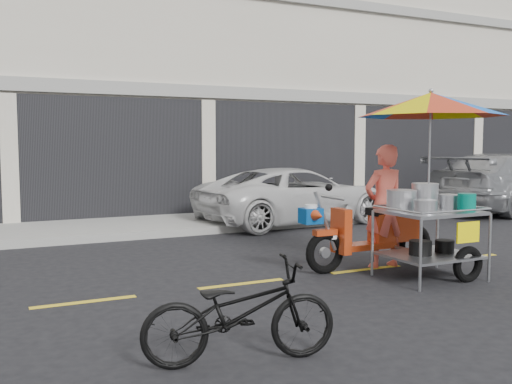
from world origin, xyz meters
name	(u,v)px	position (x,y,z in m)	size (l,w,h in m)	color
ground	(366,270)	(0.00, 0.00, 0.00)	(90.00, 90.00, 0.00)	black
sidewalk	(223,219)	(0.00, 5.50, 0.07)	(45.00, 3.00, 0.15)	gray
shophouse_block	(243,70)	(2.82, 10.59, 4.24)	(36.00, 8.11, 10.40)	beige
centerline	(366,269)	(0.00, 0.00, 0.00)	(42.00, 0.10, 0.01)	gold
white_pickup	(295,196)	(1.45, 4.67, 0.65)	(2.14, 4.64, 1.29)	silver
silver_pickup	(507,182)	(7.89, 4.32, 0.79)	(2.21, 5.43, 1.58)	gray
near_bicycle	(240,312)	(-3.11, -2.45, 0.43)	(0.58, 1.65, 0.87)	black
food_vendor_rig	(412,159)	(0.41, -0.46, 1.63)	(2.55, 2.04, 2.60)	black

